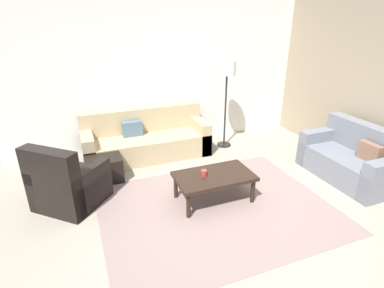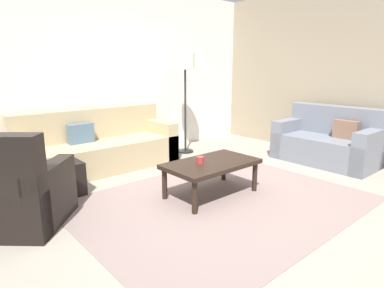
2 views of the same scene
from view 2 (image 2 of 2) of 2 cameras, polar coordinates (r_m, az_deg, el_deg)
ground_plane at (r=3.74m, az=5.10°, el=-10.08°), size 8.00×8.00×0.00m
rear_partition at (r=5.55m, az=-14.71°, el=12.06°), size 6.00×0.12×2.80m
stone_feature_panel at (r=5.98m, az=26.23°, el=11.21°), size 0.12×5.20×2.80m
area_rug at (r=3.74m, az=5.11°, el=-10.03°), size 3.12×2.42×0.01m
couch_main at (r=5.06m, az=-16.35°, el=-0.75°), size 2.29×0.85×0.88m
couch_loveseat at (r=5.62m, az=22.89°, el=0.15°), size 0.83×1.51×0.88m
armchair_leather at (r=3.46m, az=-28.76°, el=-8.23°), size 1.13×1.13×0.95m
ottoman at (r=4.19m, az=-23.04°, el=-5.61°), size 0.56×0.56×0.40m
coffee_table at (r=3.81m, az=3.41°, el=-3.87°), size 1.10×0.64×0.41m
cup at (r=3.71m, az=1.46°, el=-2.83°), size 0.09×0.09×0.08m
lamp_standing at (r=5.64m, az=-1.22°, el=12.58°), size 0.32×0.32×1.71m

